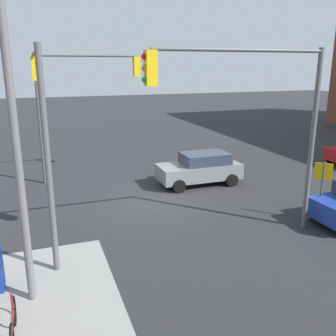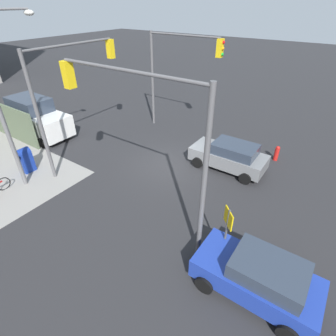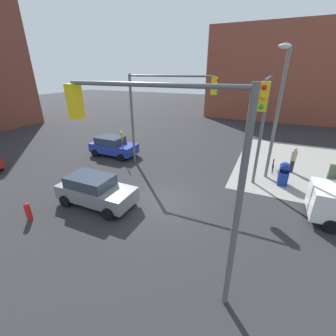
{
  "view_description": "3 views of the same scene",
  "coord_description": "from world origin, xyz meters",
  "px_view_note": "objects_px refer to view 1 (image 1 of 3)",
  "views": [
    {
      "loc": [
        4.73,
        15.08,
        5.95
      ],
      "look_at": [
        -0.76,
        -0.29,
        1.43
      ],
      "focal_mm": 40.0,
      "sensor_mm": 36.0,
      "label": 1
    },
    {
      "loc": [
        -7.41,
        10.73,
        8.26
      ],
      "look_at": [
        -1.17,
        1.72,
        1.15
      ],
      "focal_mm": 28.0,
      "sensor_mm": 36.0,
      "label": 2
    },
    {
      "loc": [
        4.88,
        -9.64,
        6.7
      ],
      "look_at": [
        -0.06,
        1.2,
        1.51
      ],
      "focal_mm": 24.0,
      "sensor_mm": 36.0,
      "label": 3
    }
  ],
  "objects_px": {
    "traffic_signal_nw_corner": "(255,105)",
    "coupe_gray": "(200,168)",
    "traffic_signal_ne_corner": "(41,107)",
    "bicycle_leaning_on_fence": "(13,324)",
    "street_lamp_corner": "(16,119)",
    "fire_hydrant": "(213,160)",
    "traffic_signal_se_corner": "(80,92)"
  },
  "relations": [
    {
      "from": "traffic_signal_nw_corner",
      "to": "coupe_gray",
      "type": "xyz_separation_m",
      "value": [
        -0.97,
        -6.2,
        -3.84
      ]
    },
    {
      "from": "traffic_signal_ne_corner",
      "to": "bicycle_leaning_on_fence",
      "type": "xyz_separation_m",
      "value": [
        1.1,
        4.82,
        -4.29
      ]
    },
    {
      "from": "street_lamp_corner",
      "to": "bicycle_leaning_on_fence",
      "type": "relative_size",
      "value": 4.57
    },
    {
      "from": "traffic_signal_nw_corner",
      "to": "fire_hydrant",
      "type": "relative_size",
      "value": 6.91
    },
    {
      "from": "traffic_signal_se_corner",
      "to": "coupe_gray",
      "type": "xyz_separation_m",
      "value": [
        -5.47,
        2.8,
        -3.78
      ]
    },
    {
      "from": "traffic_signal_ne_corner",
      "to": "bicycle_leaning_on_fence",
      "type": "bearing_deg",
      "value": 77.14
    },
    {
      "from": "street_lamp_corner",
      "to": "traffic_signal_ne_corner",
      "type": "bearing_deg",
      "value": -102.11
    },
    {
      "from": "fire_hydrant",
      "to": "bicycle_leaning_on_fence",
      "type": "height_order",
      "value": "bicycle_leaning_on_fence"
    },
    {
      "from": "traffic_signal_nw_corner",
      "to": "traffic_signal_ne_corner",
      "type": "height_order",
      "value": "same"
    },
    {
      "from": "street_lamp_corner",
      "to": "traffic_signal_nw_corner",
      "type": "bearing_deg",
      "value": -172.62
    },
    {
      "from": "fire_hydrant",
      "to": "bicycle_leaning_on_fence",
      "type": "bearing_deg",
      "value": 47.07
    },
    {
      "from": "traffic_signal_ne_corner",
      "to": "fire_hydrant",
      "type": "relative_size",
      "value": 6.91
    },
    {
      "from": "traffic_signal_nw_corner",
      "to": "fire_hydrant",
      "type": "xyz_separation_m",
      "value": [
        -2.96,
        -8.7,
        -4.2
      ]
    },
    {
      "from": "street_lamp_corner",
      "to": "fire_hydrant",
      "type": "distance_m",
      "value": 14.62
    },
    {
      "from": "bicycle_leaning_on_fence",
      "to": "traffic_signal_ne_corner",
      "type": "bearing_deg",
      "value": -102.86
    },
    {
      "from": "street_lamp_corner",
      "to": "bicycle_leaning_on_fence",
      "type": "height_order",
      "value": "street_lamp_corner"
    },
    {
      "from": "traffic_signal_nw_corner",
      "to": "fire_hydrant",
      "type": "distance_m",
      "value": 10.1
    },
    {
      "from": "traffic_signal_nw_corner",
      "to": "traffic_signal_ne_corner",
      "type": "relative_size",
      "value": 1.0
    },
    {
      "from": "coupe_gray",
      "to": "fire_hydrant",
      "type": "bearing_deg",
      "value": -128.35
    },
    {
      "from": "traffic_signal_nw_corner",
      "to": "street_lamp_corner",
      "type": "bearing_deg",
      "value": 7.38
    },
    {
      "from": "traffic_signal_ne_corner",
      "to": "traffic_signal_nw_corner",
      "type": "bearing_deg",
      "value": 162.02
    },
    {
      "from": "traffic_signal_nw_corner",
      "to": "bicycle_leaning_on_fence",
      "type": "bearing_deg",
      "value": 19.43
    },
    {
      "from": "traffic_signal_se_corner",
      "to": "traffic_signal_ne_corner",
      "type": "xyz_separation_m",
      "value": [
        2.04,
        6.88,
        0.01
      ]
    },
    {
      "from": "traffic_signal_ne_corner",
      "to": "bicycle_leaning_on_fence",
      "type": "height_order",
      "value": "traffic_signal_ne_corner"
    },
    {
      "from": "traffic_signal_ne_corner",
      "to": "coupe_gray",
      "type": "distance_m",
      "value": 9.35
    },
    {
      "from": "traffic_signal_se_corner",
      "to": "bicycle_leaning_on_fence",
      "type": "xyz_separation_m",
      "value": [
        3.14,
        11.7,
        -4.28
      ]
    },
    {
      "from": "traffic_signal_ne_corner",
      "to": "traffic_signal_se_corner",
      "type": "bearing_deg",
      "value": -106.56
    },
    {
      "from": "traffic_signal_se_corner",
      "to": "traffic_signal_ne_corner",
      "type": "bearing_deg",
      "value": 73.44
    },
    {
      "from": "coupe_gray",
      "to": "traffic_signal_ne_corner",
      "type": "bearing_deg",
      "value": 28.44
    },
    {
      "from": "traffic_signal_nw_corner",
      "to": "traffic_signal_se_corner",
      "type": "distance_m",
      "value": 10.06
    },
    {
      "from": "street_lamp_corner",
      "to": "bicycle_leaning_on_fence",
      "type": "xyz_separation_m",
      "value": [
        0.44,
        1.76,
        -4.35
      ]
    },
    {
      "from": "bicycle_leaning_on_fence",
      "to": "fire_hydrant",
      "type": "bearing_deg",
      "value": -132.93
    }
  ]
}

